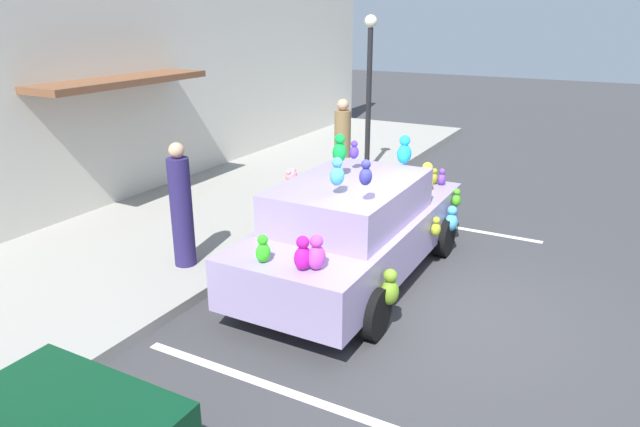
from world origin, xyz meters
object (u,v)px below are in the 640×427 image
(plush_covered_car, at_px, (355,227))
(street_lamp_post, at_px, (369,78))
(teddy_bear_on_sidewalk, at_px, (291,186))
(pedestrian_walking_past, at_px, (181,209))
(pedestrian_near_shopfront, at_px, (342,144))

(plush_covered_car, relative_size, street_lamp_post, 1.29)
(teddy_bear_on_sidewalk, xyz_separation_m, pedestrian_walking_past, (-3.37, -0.17, 0.57))
(street_lamp_post, distance_m, pedestrian_near_shopfront, 1.68)
(street_lamp_post, relative_size, pedestrian_near_shopfront, 1.92)
(plush_covered_car, xyz_separation_m, pedestrian_near_shopfront, (4.00, 2.19, 0.21))
(street_lamp_post, relative_size, pedestrian_walking_past, 1.90)
(teddy_bear_on_sidewalk, bearing_deg, pedestrian_near_shopfront, -9.89)
(street_lamp_post, bearing_deg, pedestrian_walking_past, 177.35)
(teddy_bear_on_sidewalk, relative_size, street_lamp_post, 0.19)
(plush_covered_car, xyz_separation_m, teddy_bear_on_sidewalk, (2.31, 2.48, -0.35))
(pedestrian_walking_past, bearing_deg, street_lamp_post, -2.65)
(teddy_bear_on_sidewalk, distance_m, pedestrian_walking_past, 3.42)
(plush_covered_car, height_order, pedestrian_walking_past, plush_covered_car)
(pedestrian_near_shopfront, bearing_deg, plush_covered_car, -151.32)
(pedestrian_walking_past, bearing_deg, plush_covered_car, -65.49)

